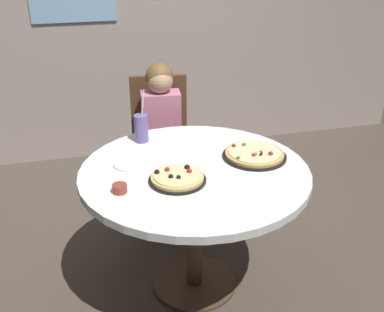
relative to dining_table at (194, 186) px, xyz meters
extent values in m
plane|color=#4C4238|center=(0.00, 0.00, -0.65)|extent=(8.00, 8.00, 0.00)
cylinder|color=white|center=(0.00, 0.00, 0.08)|extent=(1.18, 1.18, 0.04)
cylinder|color=#4C3826|center=(0.00, 0.00, -0.28)|extent=(0.09, 0.09, 0.69)
cylinder|color=#4C3826|center=(0.00, 0.00, -0.64)|extent=(0.48, 0.48, 0.02)
cube|color=brown|center=(0.00, 0.88, -0.22)|extent=(0.45, 0.45, 0.04)
cube|color=brown|center=(0.02, 1.06, 0.04)|extent=(0.40, 0.09, 0.52)
cylinder|color=brown|center=(-0.19, 0.73, -0.44)|extent=(0.04, 0.04, 0.41)
cylinder|color=brown|center=(0.15, 0.69, -0.44)|extent=(0.04, 0.04, 0.41)
cylinder|color=brown|center=(-0.15, 1.07, -0.44)|extent=(0.04, 0.04, 0.41)
cylinder|color=brown|center=(0.19, 1.03, -0.44)|extent=(0.04, 0.04, 0.41)
cube|color=#3F4766|center=(-0.02, 0.72, -0.42)|extent=(0.28, 0.35, 0.45)
cube|color=#CC728C|center=(0.00, 0.86, 0.02)|extent=(0.28, 0.19, 0.44)
sphere|color=tan|center=(0.00, 0.86, 0.32)|extent=(0.17, 0.17, 0.17)
sphere|color=brown|center=(0.00, 0.88, 0.34)|extent=(0.18, 0.18, 0.18)
cylinder|color=black|center=(-0.11, -0.10, 0.11)|extent=(0.28, 0.28, 0.01)
cylinder|color=#D8B266|center=(-0.11, -0.10, 0.12)|extent=(0.26, 0.26, 0.02)
cylinder|color=beige|center=(-0.11, -0.10, 0.13)|extent=(0.23, 0.23, 0.01)
sphere|color=black|center=(-0.05, -0.05, 0.14)|extent=(0.03, 0.03, 0.03)
sphere|color=black|center=(-0.21, -0.06, 0.14)|extent=(0.03, 0.03, 0.03)
sphere|color=#B2231E|center=(-0.05, -0.09, 0.14)|extent=(0.03, 0.03, 0.03)
sphere|color=beige|center=(-0.14, -0.04, 0.14)|extent=(0.02, 0.02, 0.02)
sphere|color=black|center=(-0.12, -0.14, 0.14)|extent=(0.02, 0.02, 0.02)
sphere|color=#B2231E|center=(-0.15, -0.05, 0.14)|extent=(0.03, 0.03, 0.03)
sphere|color=black|center=(-0.15, -0.12, 0.14)|extent=(0.02, 0.02, 0.02)
cylinder|color=black|center=(0.35, 0.05, 0.11)|extent=(0.34, 0.34, 0.01)
cylinder|color=tan|center=(0.35, 0.05, 0.12)|extent=(0.32, 0.32, 0.02)
cylinder|color=beige|center=(0.35, 0.05, 0.13)|extent=(0.28, 0.28, 0.01)
sphere|color=#B2231E|center=(0.32, 0.00, 0.14)|extent=(0.02, 0.02, 0.02)
sphere|color=#B2231E|center=(0.26, 0.14, 0.14)|extent=(0.02, 0.02, 0.02)
sphere|color=beige|center=(0.33, 0.02, 0.14)|extent=(0.02, 0.02, 0.02)
sphere|color=black|center=(0.36, 0.00, 0.14)|extent=(0.02, 0.02, 0.02)
sphere|color=#B2231E|center=(0.41, -0.01, 0.14)|extent=(0.03, 0.03, 0.03)
sphere|color=#387F33|center=(0.23, -0.01, 0.14)|extent=(0.02, 0.02, 0.02)
sphere|color=#387F33|center=(0.32, 0.14, 0.14)|extent=(0.02, 0.02, 0.02)
sphere|color=beige|center=(0.35, 0.01, 0.14)|extent=(0.03, 0.03, 0.03)
sphere|color=#B2231E|center=(0.37, 0.02, 0.14)|extent=(0.02, 0.02, 0.02)
cylinder|color=#6659A5|center=(-0.20, 0.42, 0.18)|extent=(0.08, 0.08, 0.16)
cylinder|color=white|center=(-0.19, 0.42, 0.30)|extent=(0.04, 0.03, 0.22)
cylinder|color=brown|center=(-0.40, -0.14, 0.12)|extent=(0.07, 0.07, 0.04)
cylinder|color=white|center=(-0.31, 0.13, 0.11)|extent=(0.18, 0.18, 0.01)
camera|label=1|loc=(-0.55, -2.01, 1.18)|focal=42.97mm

